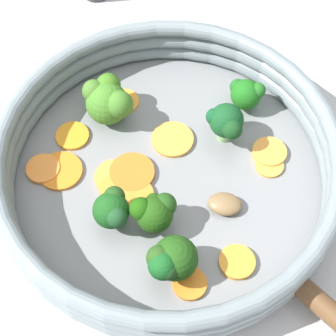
{
  "coord_description": "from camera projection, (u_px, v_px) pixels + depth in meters",
  "views": [
    {
      "loc": [
        -0.14,
        -0.27,
        0.53
      ],
      "look_at": [
        0.0,
        0.0,
        0.03
      ],
      "focal_mm": 60.0,
      "sensor_mm": 36.0,
      "label": 1
    }
  ],
  "objects": [
    {
      "name": "carrot_slice_9",
      "position": [
        115.0,
        189.0,
        0.59
      ],
      "size": [
        0.05,
        0.05,
        0.0
      ],
      "primitive_type": "cylinder",
      "rotation": [
        0.0,
        0.0,
        3.71
      ],
      "color": "orange",
      "rests_on": "skillet"
    },
    {
      "name": "skillet_rivet_left",
      "position": [
        262.0,
        301.0,
        0.52
      ],
      "size": [
        0.01,
        0.01,
        0.01
      ],
      "primitive_type": "sphere",
      "color": "gray",
      "rests_on": "skillet"
    },
    {
      "name": "carrot_slice_3",
      "position": [
        60.0,
        171.0,
        0.6
      ],
      "size": [
        0.06,
        0.06,
        0.0
      ],
      "primitive_type": "cylinder",
      "rotation": [
        0.0,
        0.0,
        5.13
      ],
      "color": "orange",
      "rests_on": "skillet"
    },
    {
      "name": "carrot_slice_1",
      "position": [
        173.0,
        139.0,
        0.62
      ],
      "size": [
        0.07,
        0.07,
        0.0
      ],
      "primitive_type": "cylinder",
      "rotation": [
        0.0,
        0.0,
        5.43
      ],
      "color": "gold",
      "rests_on": "skillet"
    },
    {
      "name": "carrot_slice_4",
      "position": [
        132.0,
        173.0,
        0.6
      ],
      "size": [
        0.06,
        0.06,
        0.01
      ],
      "primitive_type": "cylinder",
      "rotation": [
        0.0,
        0.0,
        6.11
      ],
      "color": "orange",
      "rests_on": "skillet"
    },
    {
      "name": "broccoli_floret_2",
      "position": [
        171.0,
        260.0,
        0.51
      ],
      "size": [
        0.05,
        0.04,
        0.05
      ],
      "color": "#7A9756",
      "rests_on": "skillet"
    },
    {
      "name": "carrot_slice_11",
      "position": [
        190.0,
        284.0,
        0.53
      ],
      "size": [
        0.04,
        0.04,
        0.0
      ],
      "primitive_type": "cylinder",
      "rotation": [
        0.0,
        0.0,
        3.48
      ],
      "color": "orange",
      "rests_on": "skillet"
    },
    {
      "name": "broccoli_floret_3",
      "position": [
        226.0,
        122.0,
        0.6
      ],
      "size": [
        0.04,
        0.04,
        0.05
      ],
      "color": "#85B26B",
      "rests_on": "skillet"
    },
    {
      "name": "carrot_slice_7",
      "position": [
        136.0,
        195.0,
        0.58
      ],
      "size": [
        0.05,
        0.05,
        0.01
      ],
      "primitive_type": "cylinder",
      "rotation": [
        0.0,
        0.0,
        3.98
      ],
      "color": "orange",
      "rests_on": "skillet"
    },
    {
      "name": "skillet",
      "position": [
        168.0,
        178.0,
        0.6
      ],
      "size": [
        0.34,
        0.34,
        0.01
      ],
      "primitive_type": "cylinder",
      "color": "gray",
      "rests_on": "ground_plane"
    },
    {
      "name": "skillet_rim_wall",
      "position": [
        168.0,
        162.0,
        0.57
      ],
      "size": [
        0.36,
        0.36,
        0.06
      ],
      "color": "gray",
      "rests_on": "skillet"
    },
    {
      "name": "carrot_slice_0",
      "position": [
        123.0,
        102.0,
        0.65
      ],
      "size": [
        0.05,
        0.05,
        0.0
      ],
      "primitive_type": "cylinder",
      "rotation": [
        0.0,
        0.0,
        5.73
      ],
      "color": "orange",
      "rests_on": "skillet"
    },
    {
      "name": "broccoli_floret_0",
      "position": [
        246.0,
        94.0,
        0.63
      ],
      "size": [
        0.04,
        0.04,
        0.04
      ],
      "color": "#6E9354",
      "rests_on": "skillet"
    },
    {
      "name": "broccoli_floret_1",
      "position": [
        112.0,
        210.0,
        0.55
      ],
      "size": [
        0.04,
        0.04,
        0.04
      ],
      "color": "#618551",
      "rests_on": "skillet"
    },
    {
      "name": "carrot_slice_10",
      "position": [
        43.0,
        169.0,
        0.6
      ],
      "size": [
        0.05,
        0.05,
        0.01
      ],
      "primitive_type": "cylinder",
      "rotation": [
        0.0,
        0.0,
        2.14
      ],
      "color": "orange",
      "rests_on": "skillet"
    },
    {
      "name": "broccoli_floret_5",
      "position": [
        154.0,
        212.0,
        0.54
      ],
      "size": [
        0.05,
        0.04,
        0.05
      ],
      "color": "#83B15E",
      "rests_on": "skillet"
    },
    {
      "name": "mushroom_piece_0",
      "position": [
        225.0,
        204.0,
        0.57
      ],
      "size": [
        0.04,
        0.04,
        0.01
      ],
      "primitive_type": "ellipsoid",
      "rotation": [
        0.0,
        0.0,
        2.51
      ],
      "color": "olive",
      "rests_on": "skillet"
    },
    {
      "name": "broccoli_floret_4",
      "position": [
        108.0,
        100.0,
        0.61
      ],
      "size": [
        0.05,
        0.06,
        0.05
      ],
      "color": "#8CB665",
      "rests_on": "skillet"
    },
    {
      "name": "skillet_rivet_right",
      "position": [
        308.0,
        253.0,
        0.55
      ],
      "size": [
        0.01,
        0.01,
        0.01
      ],
      "primitive_type": "sphere",
      "color": "gray",
      "rests_on": "skillet"
    },
    {
      "name": "carrot_slice_5",
      "position": [
        115.0,
        177.0,
        0.59
      ],
      "size": [
        0.05,
        0.05,
        0.0
      ],
      "primitive_type": "cylinder",
      "rotation": [
        0.0,
        0.0,
        0.31
      ],
      "color": "orange",
      "rests_on": "skillet"
    },
    {
      "name": "ground_plane",
      "position": [
        168.0,
        182.0,
        0.61
      ],
      "size": [
        4.0,
        4.0,
        0.0
      ],
      "primitive_type": "plane",
      "color": "#B6B6B8"
    },
    {
      "name": "carrot_slice_12",
      "position": [
        237.0,
        262.0,
        0.54
      ],
      "size": [
        0.04,
        0.04,
        0.01
      ],
      "primitive_type": "cylinder",
      "rotation": [
        0.0,
        0.0,
        1.83
      ],
      "color": "orange",
      "rests_on": "skillet"
    },
    {
      "name": "carrot_slice_2",
      "position": [
        269.0,
        165.0,
        0.6
      ],
      "size": [
        0.04,
        0.04,
        0.0
      ],
      "primitive_type": "cylinder",
      "rotation": [
        0.0,
        0.0,
        3.69
      ],
      "color": "#F19D3E",
      "rests_on": "skillet"
    },
    {
      "name": "carrot_slice_8",
      "position": [
        269.0,
        152.0,
        0.61
      ],
      "size": [
        0.05,
        0.05,
        0.01
      ],
      "primitive_type": "cylinder",
      "rotation": [
        0.0,
        0.0,
        5.65
      ],
      "color": "#F99B3D",
      "rests_on": "skillet"
    },
    {
      "name": "carrot_slice_6",
      "position": [
        72.0,
        136.0,
        0.62
      ],
      "size": [
        0.05,
        0.05,
        0.0
      ],
      "primitive_type": "cylinder",
      "rotation": [
        0.0,
        0.0,
        5.2
      ],
      "color": "orange",
      "rests_on": "skillet"
    }
  ]
}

